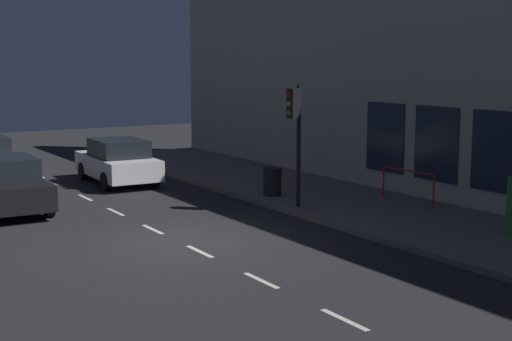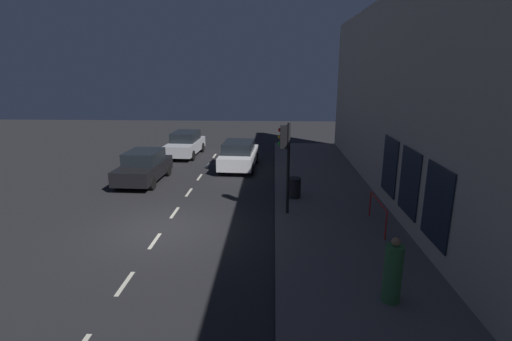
% 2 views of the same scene
% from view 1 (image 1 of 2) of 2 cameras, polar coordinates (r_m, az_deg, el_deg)
% --- Properties ---
extents(ground_plane, '(60.00, 60.00, 0.00)m').
position_cam_1_polar(ground_plane, '(17.53, -5.97, -5.65)').
color(ground_plane, '#232326').
extents(sidewalk, '(4.50, 32.00, 0.15)m').
position_cam_1_polar(sidewalk, '(20.95, 9.57, -3.16)').
color(sidewalk, '#5B5654').
rests_on(sidewalk, ground).
extents(building_facade, '(0.65, 32.00, 8.53)m').
position_cam_1_polar(building_facade, '(22.30, 14.79, 8.21)').
color(building_facade, '#B2A893').
rests_on(building_facade, ground).
extents(lane_centre_line, '(0.12, 27.20, 0.01)m').
position_cam_1_polar(lane_centre_line, '(16.66, -4.44, -6.36)').
color(lane_centre_line, beige).
rests_on(lane_centre_line, ground).
extents(traffic_light, '(0.46, 0.32, 3.49)m').
position_cam_1_polar(traffic_light, '(20.50, 3.09, 3.99)').
color(traffic_light, black).
rests_on(traffic_light, sidewalk).
extents(parked_car_0, '(1.99, 4.07, 1.58)m').
position_cam_1_polar(parked_car_0, '(21.93, -18.99, -1.09)').
color(parked_car_0, black).
rests_on(parked_car_0, ground).
extents(parked_car_1, '(2.10, 4.41, 1.58)m').
position_cam_1_polar(parked_car_1, '(26.11, -10.81, 0.72)').
color(parked_car_1, silver).
rests_on(parked_car_1, ground).
extents(trash_bin, '(0.59, 0.59, 0.87)m').
position_cam_1_polar(trash_bin, '(22.57, 1.30, -0.88)').
color(trash_bin, black).
rests_on(trash_bin, sidewalk).
extents(red_railing, '(0.05, 2.14, 0.97)m').
position_cam_1_polar(red_railing, '(21.85, 11.84, -0.61)').
color(red_railing, red).
rests_on(red_railing, sidewalk).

